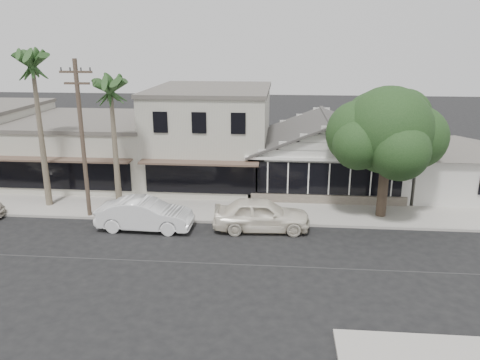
# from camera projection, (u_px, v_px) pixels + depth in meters

# --- Properties ---
(ground) EXTENTS (140.00, 140.00, 0.00)m
(ground) POSITION_uv_depth(u_px,v_px,m) (234.00, 264.00, 21.55)
(ground) COLOR black
(ground) RESTS_ON ground
(sidewalk_north) EXTENTS (90.00, 3.50, 0.15)m
(sidewalk_north) POSITION_uv_depth(u_px,v_px,m) (116.00, 208.00, 28.65)
(sidewalk_north) COLOR #9E9991
(sidewalk_north) RESTS_ON ground
(corner_shop) EXTENTS (10.40, 8.60, 5.10)m
(corner_shop) POSITION_uv_depth(u_px,v_px,m) (324.00, 150.00, 32.27)
(corner_shop) COLOR silver
(corner_shop) RESTS_ON ground
(side_cottage) EXTENTS (6.00, 6.00, 3.00)m
(side_cottage) POSITION_uv_depth(u_px,v_px,m) (450.00, 173.00, 30.97)
(side_cottage) COLOR silver
(side_cottage) RESTS_ON ground
(row_building_near) EXTENTS (8.00, 10.00, 6.50)m
(row_building_near) POSITION_uv_depth(u_px,v_px,m) (212.00, 136.00, 33.75)
(row_building_near) COLOR #BAB8A8
(row_building_near) RESTS_ON ground
(row_building_midnear) EXTENTS (10.00, 10.00, 4.20)m
(row_building_midnear) POSITION_uv_depth(u_px,v_px,m) (92.00, 149.00, 34.85)
(row_building_midnear) COLOR beige
(row_building_midnear) RESTS_ON ground
(utility_pole) EXTENTS (1.80, 0.24, 9.00)m
(utility_pole) POSITION_uv_depth(u_px,v_px,m) (82.00, 137.00, 25.90)
(utility_pole) COLOR brown
(utility_pole) RESTS_ON ground
(car_0) EXTENTS (5.33, 2.40, 1.78)m
(car_0) POSITION_uv_depth(u_px,v_px,m) (261.00, 214.00, 25.26)
(car_0) COLOR white
(car_0) RESTS_ON ground
(car_1) EXTENTS (5.21, 1.93, 1.70)m
(car_1) POSITION_uv_depth(u_px,v_px,m) (145.00, 214.00, 25.37)
(car_1) COLOR white
(car_1) RESTS_ON ground
(shade_tree) EXTENTS (6.84, 6.19, 7.59)m
(shade_tree) POSITION_uv_depth(u_px,v_px,m) (386.00, 132.00, 26.02)
(shade_tree) COLOR #4F3E30
(shade_tree) RESTS_ON ground
(palm_east) EXTENTS (2.86, 2.86, 8.48)m
(palm_east) POSITION_uv_depth(u_px,v_px,m) (110.00, 90.00, 26.06)
(palm_east) COLOR #726651
(palm_east) RESTS_ON ground
(palm_mid) EXTENTS (3.50, 3.50, 9.87)m
(palm_mid) POSITION_uv_depth(u_px,v_px,m) (32.00, 66.00, 26.57)
(palm_mid) COLOR #726651
(palm_mid) RESTS_ON ground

